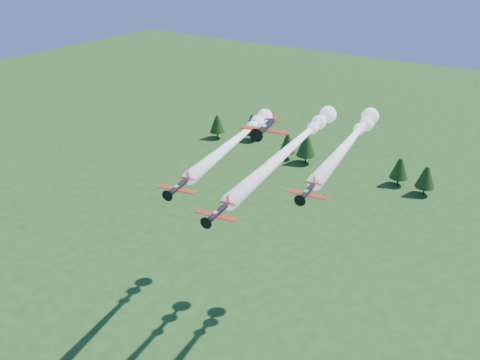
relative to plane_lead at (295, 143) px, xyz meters
The scene contains 5 objects.
plane_lead is the anchor object (origin of this frame).
plane_left 16.33m from the plane_lead, 165.05° to the left, with size 12.92×45.94×3.70m.
plane_right 11.05m from the plane_lead, 43.07° to the left, with size 10.42×44.34×3.70m.
plane_slot 12.11m from the plane_lead, 91.89° to the right, with size 8.38×9.18×2.92m.
treeline 98.58m from the plane_lead, 95.13° to the left, with size 174.27×19.67×11.52m.
Camera 1 is at (41.79, -64.09, 80.98)m, focal length 40.00 mm.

